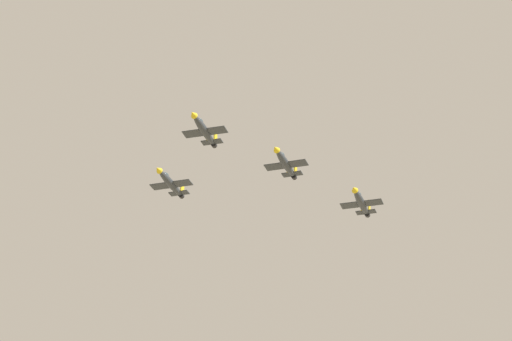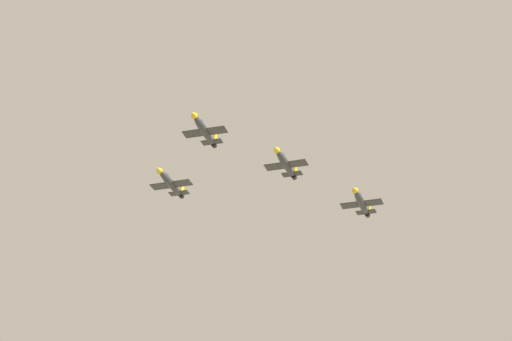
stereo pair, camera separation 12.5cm
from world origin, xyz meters
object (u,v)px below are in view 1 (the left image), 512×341
at_px(jet_right_wingman, 170,183).
at_px(jet_left_outer, 361,202).
at_px(jet_lead, 204,130).
at_px(jet_left_wingman, 285,163).

height_order(jet_right_wingman, jet_left_outer, jet_right_wingman).
bearing_deg(jet_lead, jet_right_wingman, -140.65).
xyz_separation_m(jet_right_wingman, jet_left_outer, (19.39, 37.14, -3.03)).
bearing_deg(jet_lead, jet_left_outer, 138.61).
bearing_deg(jet_left_wingman, jet_lead, -39.59).
distance_m(jet_lead, jet_left_wingman, 20.19).
distance_m(jet_left_wingman, jet_left_outer, 20.49).
xyz_separation_m(jet_left_wingman, jet_left_outer, (-0.23, 20.07, -4.10)).
xyz_separation_m(jet_lead, jet_left_outer, (-0.46, 40.15, -6.22)).
bearing_deg(jet_left_wingman, jet_right_wingman, -89.22).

